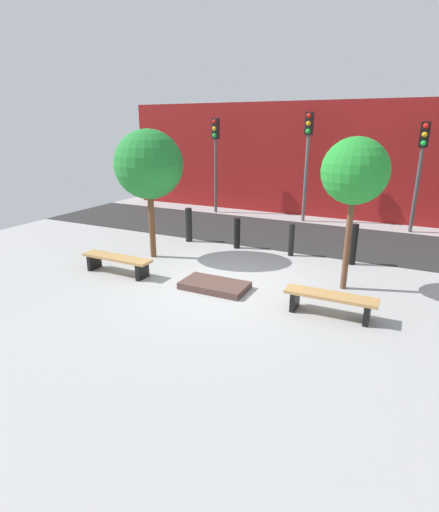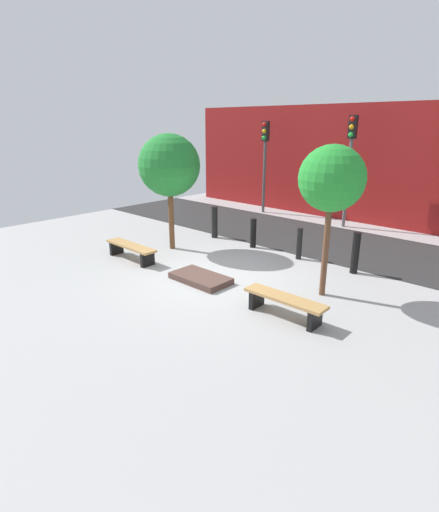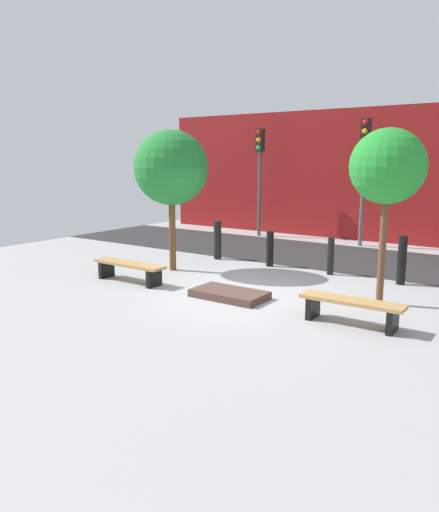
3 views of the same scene
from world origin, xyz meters
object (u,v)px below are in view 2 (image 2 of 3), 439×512
Objects in this scene: tree_behind_left_bench at (169,166)px; bollard_center at (299,244)px; planter_bed at (201,278)px; tree_behind_right_bench at (332,180)px; bollard_far_left at (214,222)px; bollard_left at (253,233)px; bench_right at (284,302)px; bench_left at (131,249)px; traffic_light_mid_west at (350,152)px; traffic_light_west at (265,151)px; bollard_right at (355,253)px.

tree_behind_left_bench is 3.80× the size of bollard_center.
tree_behind_right_bench is (2.54, 1.29, 2.46)m from planter_bed.
bollard_far_left reaches higher than bollard_left.
bollard_center is at bearing 75.03° from planter_bed.
bench_right is at bearing -90.00° from tree_behind_right_bench.
bench_left is 3.26m from bollard_far_left.
bench_right is 4.67m from bollard_left.
bench_left is at bearing -108.58° from traffic_light_mid_west.
bench_right is 0.46× the size of traffic_light_west.
bollard_left is at bearing -100.71° from traffic_light_mid_west.
bollard_far_left is 0.27× the size of traffic_light_mid_west.
traffic_light_mid_west is at bearing 119.58° from bollard_right.
bollard_center is (-1.73, 3.25, 0.13)m from bench_right.
bollard_left is at bearing 45.63° from tree_behind_left_bench.
traffic_light_mid_west is at bearing 90.00° from planter_bed.
tree_behind_right_bench is (0.00, 1.49, 2.22)m from bench_right.
tree_behind_right_bench reaches higher than bollard_far_left.
traffic_light_west is at bearing 106.18° from bollard_far_left.
planter_bed is (-2.54, 0.20, -0.24)m from bench_right.
tree_behind_right_bench reaches higher than bollard_left.
traffic_light_mid_west is (-0.82, 4.31, 2.23)m from bollard_center.
traffic_light_west reaches higher than bollard_far_left.
tree_behind_right_bench is at bearing -44.24° from traffic_light_west.
tree_behind_right_bench is at bearing 26.84° from planter_bed.
bollard_center is at bearing 44.76° from bench_left.
bollard_far_left is (-2.45, 3.05, 0.45)m from planter_bed.
tree_behind_left_bench is 3.78× the size of bollard_left.
bollard_left is at bearing 180.00° from bollard_right.
bollard_center is at bearing 27.73° from tree_behind_left_bench.
bollard_far_left is 4.89m from bollard_right.
bollard_right is (4.89, 0.00, 0.01)m from bollard_far_left.
traffic_light_west is at bearing 144.95° from bollard_right.
bench_right is at bearing -16.30° from tree_behind_left_bench.
bollard_right is 0.29× the size of traffic_light_west.
traffic_light_mid_west reaches higher than bench_right.
planter_bed is at bearing -90.00° from traffic_light_mid_west.
planter_bed is 3.94m from bollard_right.
bollard_right reaches higher than bollard_left.
bollard_far_left is (-4.99, 1.76, -2.01)m from tree_behind_right_bench.
bollard_right is at bearing 90.99° from bench_right.
bench_right is 1.92× the size of bollard_left.
traffic_light_mid_west is (3.69, 0.00, 0.12)m from traffic_light_west.
bollard_center is at bearing -79.29° from traffic_light_mid_west.
bench_right is at bearing -71.42° from traffic_light_mid_west.
planter_bed is 1.40× the size of bollard_far_left.
planter_bed is at bearing 5.19° from bench_left.
traffic_light_mid_west reaches higher than bollard_right.
traffic_light_west is (-3.69, 7.36, 2.49)m from planter_bed.
planter_bed is 3.18m from bollard_left.
bollard_center is 0.24× the size of traffic_light_west.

